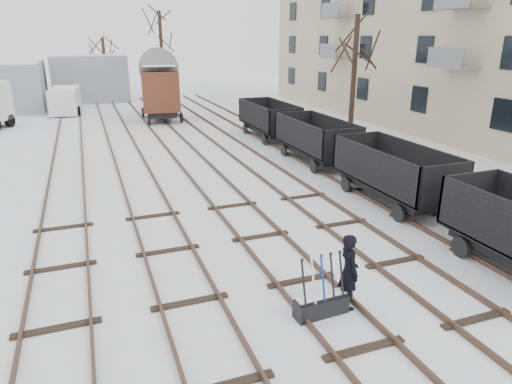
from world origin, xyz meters
TOP-DOWN VIEW (x-y plane):
  - ground at (0.00, 0.00)m, footprint 120.00×120.00m
  - tracks at (-0.00, 13.67)m, footprint 13.90×52.00m
  - apartment_block at (19.95, 14.00)m, footprint 10.12×45.00m
  - shed_right at (-4.00, 40.00)m, footprint 7.00×6.00m
  - ground_frame at (-0.23, -1.54)m, footprint 1.32×0.50m
  - worker at (0.52, -1.44)m, footprint 0.51×0.72m
  - freight_wagon_b at (6.00, 4.29)m, footprint 2.18×5.46m
  - freight_wagon_c at (6.00, 10.69)m, footprint 2.18×5.46m
  - freight_wagon_d at (6.00, 17.09)m, footprint 2.18×5.46m
  - box_van_wagon at (0.68, 26.15)m, footprint 3.54×5.79m
  - panel_van at (-6.31, 31.98)m, footprint 2.49×5.01m
  - tree_near at (9.65, 13.34)m, footprint 0.30×0.30m
  - tree_far_left at (-2.45, 39.98)m, footprint 0.30×0.30m
  - tree_far_right at (2.22, 33.58)m, footprint 0.30×0.30m

SIDE VIEW (x-z plane):
  - ground at x=0.00m, z-range 0.00..0.00m
  - tracks at x=0.00m, z-range -0.01..0.16m
  - ground_frame at x=-0.23m, z-range -0.46..1.03m
  - freight_wagon_b at x=6.00m, z-range -0.26..1.97m
  - freight_wagon_c at x=6.00m, z-range -0.26..1.97m
  - freight_wagon_d at x=6.00m, z-range -0.26..1.97m
  - worker at x=0.52m, z-range 0.00..1.88m
  - panel_van at x=-6.31m, z-range 0.04..2.18m
  - shed_right at x=-4.00m, z-range 0.00..4.50m
  - box_van_wagon at x=0.68m, z-range 0.35..4.53m
  - tree_far_left at x=-2.45m, z-range 0.00..6.05m
  - tree_near at x=9.65m, z-range 0.00..7.32m
  - tree_far_right at x=2.22m, z-range 0.00..8.29m
  - apartment_block at x=19.95m, z-range 0.00..16.10m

